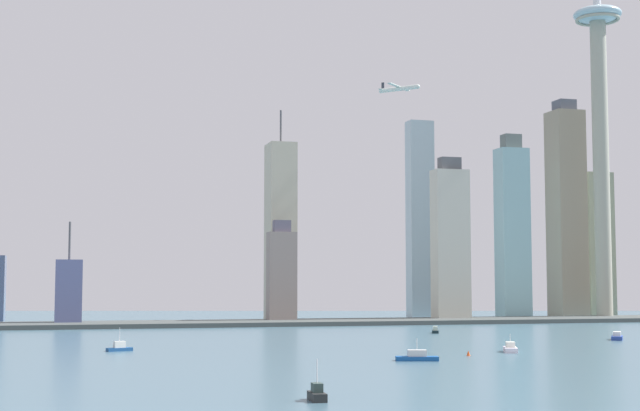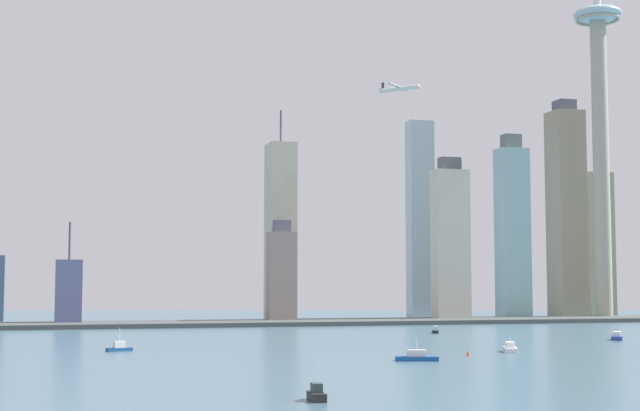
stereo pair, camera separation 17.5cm
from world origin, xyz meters
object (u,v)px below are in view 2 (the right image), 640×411
Objects in this scene: skyscraper_6 at (420,219)px; skyscraper_3 at (282,275)px; observation_tower at (600,102)px; skyscraper_12 at (599,244)px; boat_6 at (417,357)px; boat_5 at (119,348)px; skyscraper_10 at (281,232)px; skyscraper_8 at (69,293)px; boat_7 at (317,394)px; airplane at (400,88)px; boat_4 at (435,331)px; channel_buoy_1 at (468,353)px; boat_2 at (617,337)px; boat_0 at (510,348)px; skyscraper_0 at (513,231)px; skyscraper_2 at (567,212)px.

skyscraper_3 is at bearing -149.96° from skyscraper_6.
observation_tower reaches higher than skyscraper_12.
skyscraper_3 is 334.05m from boat_6.
skyscraper_6 is at bearing 35.20° from boat_5.
boat_6 is (-32.74, -375.78, -68.48)m from skyscraper_10.
skyscraper_3 reaches higher than boat_5.
skyscraper_8 reaches higher than boat_5.
airplane is at bearing 161.48° from boat_7.
skyscraper_12 is 10.89× the size of boat_5.
boat_6 is at bearing 175.99° from boat_4.
boat_2 is at bearing 33.18° from channel_buoy_1.
skyscraper_10 is 365.18m from channel_buoy_1.
skyscraper_12 is at bearing 20.21° from boat_5.
airplane is (100.26, 18.60, 149.00)m from skyscraper_3.
boat_7 reaches higher than boat_6.
skyscraper_3 is 450.08m from boat_7.
skyscraper_3 reaches higher than boat_4.
skyscraper_10 is 351.16m from boat_0.
skyscraper_3 is 310.32m from skyscraper_12.
skyscraper_10 is (-192.35, 16.91, -2.68)m from skyscraper_0.
airplane is at bearing 74.15° from channel_buoy_1.
boat_4 is 200.63m from boat_6.
skyscraper_12 reaches higher than skyscraper_3.
boat_0 is at bearing -126.93° from skyscraper_12.
skyscraper_10 is 294.26m from skyscraper_12.
boat_4 is at bearing -75.40° from skyscraper_10.
skyscraper_3 reaches higher than boat_0.
observation_tower reaches higher than boat_6.
boat_7 is (-395.69, -499.90, -62.31)m from skyscraper_12.
boat_4 is at bearing -128.87° from skyscraper_0.
skyscraper_2 is at bearing -25.74° from boat_4.
observation_tower reaches higher than skyscraper_0.
skyscraper_3 is 4.44× the size of boat_2.
skyscraper_6 is 9.92× the size of boat_6.
boat_6 is at bearing -131.20° from observation_tower.
boat_4 is 173.98m from channel_buoy_1.
boat_2 is at bearing -12.29° from boat_5.
skyscraper_3 is (-262.89, -46.29, -55.77)m from skyscraper_2.
boat_2 is at bearing -37.61° from airplane.
boat_6 is at bearing -68.77° from skyscraper_8.
boat_2 is (-146.97, -243.19, -179.04)m from observation_tower.
skyscraper_12 is at bearing 7.95° from skyscraper_8.
boat_2 is (126.64, -235.28, -33.76)m from skyscraper_3.
boat_4 is at bearing 12.40° from boat_5.
boat_7 reaches higher than boat_2.
skyscraper_12 is (293.74, 16.47, -6.01)m from skyscraper_10.
airplane is at bearing -94.05° from boat_6.
observation_tower is 453.24m from skyscraper_8.
boat_6 is at bearing 151.60° from boat_7.
skyscraper_0 is 151.02m from airplane.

